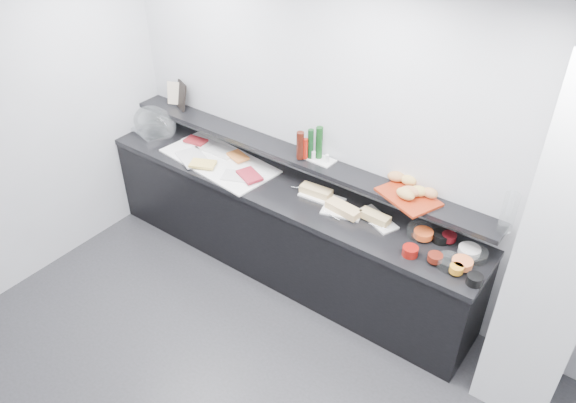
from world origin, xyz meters
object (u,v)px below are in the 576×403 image
Objects in this scene: cloche_base at (150,132)px; carafe at (509,213)px; framed_print at (181,95)px; sandwich_plate_mid at (341,213)px; condiment_tray at (320,160)px; bread_tray at (408,197)px.

carafe is at bearing 18.24° from cloche_base.
framed_print is at bearing 62.99° from cloche_base.
sandwich_plate_mid is 1.26m from carafe.
condiment_tray is 0.83m from bread_tray.
sandwich_plate_mid is 2.04m from framed_print.
framed_print reaches higher than condiment_tray.
cloche_base is 1.64× the size of condiment_tray.
cloche_base is 1.22× the size of sandwich_plate_mid.
condiment_tray is (-0.36, 0.23, 0.25)m from sandwich_plate_mid.
framed_print reaches higher than cloche_base.
cloche_base is at bearing -107.86° from framed_print.
bread_tray is (0.83, -0.06, 0.00)m from condiment_tray.
sandwich_plate_mid is 0.72× the size of bread_tray.
framed_print is at bearing 179.28° from carafe.
condiment_tray is 0.79× the size of carafe.
bread_tray reaches higher than condiment_tray.
carafe reaches higher than bread_tray.
cloche_base is at bearing -154.39° from bread_tray.
bread_tray reaches higher than cloche_base.
condiment_tray is 1.55m from carafe.
cloche_base is at bearing 164.81° from sandwich_plate_mid.
carafe is at bearing 1.69° from condiment_tray.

